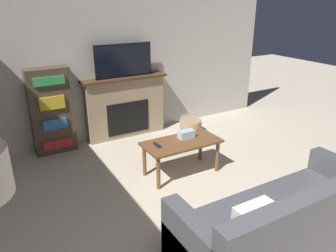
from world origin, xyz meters
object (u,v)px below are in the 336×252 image
at_px(coffee_table, 181,146).
at_px(couch, 285,225).
at_px(fireplace, 125,107).
at_px(bookshelf, 52,111).
at_px(storage_basket, 191,127).
at_px(tv, 124,61).

bearing_deg(coffee_table, couch, -88.36).
height_order(fireplace, bookshelf, bookshelf).
bearing_deg(bookshelf, coffee_table, -50.23).
height_order(fireplace, couch, fireplace).
bearing_deg(coffee_table, fireplace, 94.07).
xyz_separation_m(bookshelf, storage_basket, (2.23, -0.45, -0.54)).
xyz_separation_m(fireplace, coffee_table, (0.11, -1.60, -0.11)).
distance_m(tv, storage_basket, 1.63).
bearing_deg(couch, storage_basket, 73.18).
relative_size(fireplace, couch, 0.69).
bearing_deg(fireplace, tv, -90.00).
bearing_deg(storage_basket, coffee_table, -128.86).
xyz_separation_m(couch, storage_basket, (0.86, 2.85, -0.17)).
relative_size(fireplace, storage_basket, 3.77).
bearing_deg(fireplace, storage_basket, -24.81).
xyz_separation_m(tv, couch, (0.16, -3.30, -1.02)).
height_order(couch, coffee_table, couch).
height_order(coffee_table, storage_basket, coffee_table).
xyz_separation_m(tv, coffee_table, (0.11, -1.58, -0.90)).
height_order(fireplace, storage_basket, fireplace).
bearing_deg(bookshelf, storage_basket, -11.47).
xyz_separation_m(fireplace, couch, (0.16, -3.32, -0.24)).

